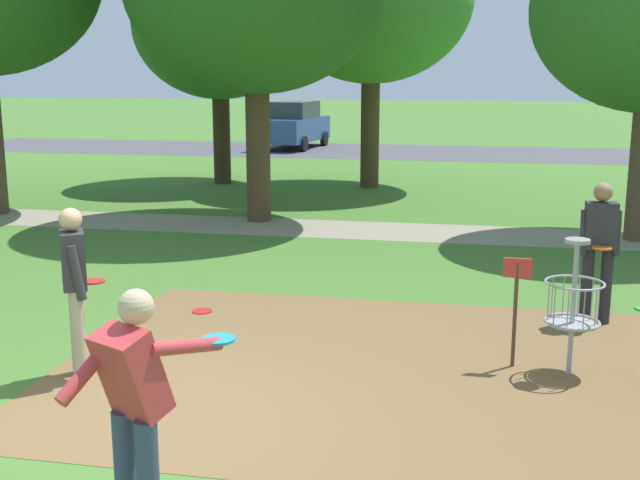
# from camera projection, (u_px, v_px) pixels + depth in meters

# --- Properties ---
(ground_plane) EXTENTS (160.00, 160.00, 0.00)m
(ground_plane) POSITION_uv_depth(u_px,v_px,m) (135.00, 426.00, 6.80)
(ground_plane) COLOR #47752D
(dirt_tee_pad) EXTENTS (6.65, 4.94, 0.01)m
(dirt_tee_pad) POSITION_uv_depth(u_px,v_px,m) (385.00, 369.00, 8.10)
(dirt_tee_pad) COLOR brown
(dirt_tee_pad) RESTS_ON ground
(disc_golf_basket) EXTENTS (0.98, 0.58, 1.39)m
(disc_golf_basket) POSITION_uv_depth(u_px,v_px,m) (567.00, 301.00, 7.84)
(disc_golf_basket) COLOR #9E9EA3
(disc_golf_basket) RESTS_ON ground
(player_foreground_watching) EXTENTS (0.45, 0.49, 1.71)m
(player_foreground_watching) POSITION_uv_depth(u_px,v_px,m) (75.00, 283.00, 7.70)
(player_foreground_watching) COLOR tan
(player_foreground_watching) RESTS_ON ground
(player_waiting_left) EXTENTS (0.47, 0.41, 1.71)m
(player_waiting_left) POSITION_uv_depth(u_px,v_px,m) (599.00, 245.00, 9.40)
(player_waiting_left) COLOR #232328
(player_waiting_left) RESTS_ON ground
(player_waiting_right) EXTENTS (0.89, 0.88, 1.71)m
(player_waiting_right) POSITION_uv_depth(u_px,v_px,m) (136.00, 405.00, 4.84)
(player_waiting_right) COLOR #384260
(player_waiting_right) RESTS_ON ground
(frisbee_by_tee) EXTENTS (0.25, 0.25, 0.02)m
(frisbee_by_tee) POSITION_uv_depth(u_px,v_px,m) (202.00, 311.00, 10.03)
(frisbee_by_tee) COLOR red
(frisbee_by_tee) RESTS_ON ground
(tree_mid_right) EXTENTS (4.54, 4.54, 6.11)m
(tree_mid_right) POSITION_uv_depth(u_px,v_px,m) (219.00, 26.00, 20.79)
(tree_mid_right) COLOR #422D1E
(tree_mid_right) RESTS_ON ground
(parking_lot_strip) EXTENTS (36.00, 6.00, 0.01)m
(parking_lot_strip) POSITION_uv_depth(u_px,v_px,m) (402.00, 152.00, 30.11)
(parking_lot_strip) COLOR #4C4C51
(parking_lot_strip) RESTS_ON ground
(parked_car_leftmost) EXTENTS (2.34, 4.38, 1.84)m
(parked_car_leftmost) POSITION_uv_depth(u_px,v_px,m) (293.00, 125.00, 31.44)
(parked_car_leftmost) COLOR #2D4784
(parked_car_leftmost) RESTS_ON ground
(gravel_path) EXTENTS (40.00, 1.77, 0.00)m
(gravel_path) POSITION_uv_depth(u_px,v_px,m) (327.00, 229.00, 15.35)
(gravel_path) COLOR gray
(gravel_path) RESTS_ON ground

